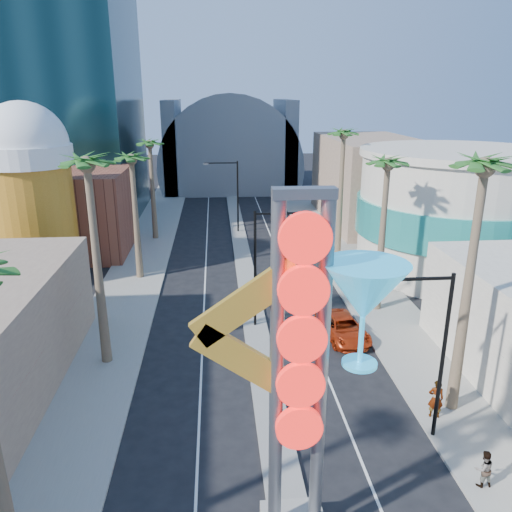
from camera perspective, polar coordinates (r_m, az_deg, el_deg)
The scene contains 21 objects.
sidewalk_west at distance 48.32m, azimuth -12.86°, elevation -0.33°, with size 5.00×100.00×0.15m, color gray.
sidewalk_east at distance 49.27m, azimuth 9.56°, elevation 0.24°, with size 5.00×100.00×0.15m, color gray.
median at distance 50.72m, azimuth -1.73°, elevation 1.01°, with size 1.60×84.00×0.15m, color gray.
brick_filler_west at distance 51.46m, azimuth -19.92°, elevation 4.70°, with size 10.00×10.00×8.00m, color brown.
filler_east at distance 62.06m, azimuth 12.80°, elevation 8.42°, with size 10.00×20.00×10.00m, color #8B6D5A.
beer_mug at distance 43.54m, azimuth -24.35°, elevation 7.07°, with size 7.00×7.00×14.50m.
turquoise_building at distance 46.32m, azimuth 21.69°, elevation 4.69°, with size 16.60×16.60×10.60m.
canopy at distance 83.13m, azimuth -3.02°, elevation 10.73°, with size 22.00×16.00×22.00m.
neon_sign at distance 15.77m, azimuth 7.98°, elevation -11.31°, with size 6.53×2.60×12.55m.
streetlight_0 at distance 32.19m, azimuth 0.87°, elevation -0.21°, with size 3.79×0.25×8.00m.
streetlight_1 at distance 55.37m, azimuth -2.68°, elevation 7.59°, with size 3.79×0.25×8.00m.
streetlight_2 at distance 22.94m, azimuth 19.68°, elevation -9.36°, with size 3.45×0.25×8.00m.
palm_1 at distance 27.53m, azimuth -18.64°, elevation 8.46°, with size 2.40×2.40×12.70m.
palm_2 at distance 41.31m, azimuth -14.00°, elevation 9.93°, with size 2.40×2.40×11.20m.
palm_3 at distance 53.10m, azimuth -12.02°, elevation 11.79°, with size 2.40×2.40×11.20m.
palm_5 at distance 23.69m, azimuth 24.47°, elevation 7.43°, with size 2.40×2.40×13.20m.
palm_6 at distance 34.74m, azimuth 14.78°, elevation 9.15°, with size 2.40×2.40×11.70m.
palm_7 at distance 46.04m, azimuth 9.96°, elevation 12.67°, with size 2.40×2.40×12.70m.
red_pickup at distance 32.70m, azimuth 9.91°, elevation -8.10°, with size 2.33×5.06×1.41m, color #AA2B0D.
pedestrian_a at distance 26.17m, azimuth 19.86°, elevation -15.08°, with size 0.72×0.47×1.98m, color gray.
pedestrian_b at distance 23.15m, azimuth 24.58°, elevation -21.23°, with size 0.77×0.60×1.58m, color gray.
Camera 1 is at (-2.43, -10.40, 15.02)m, focal length 35.00 mm.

